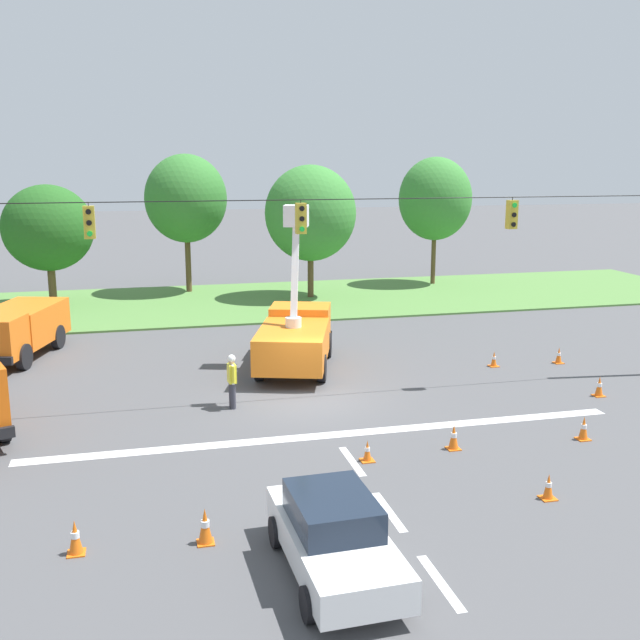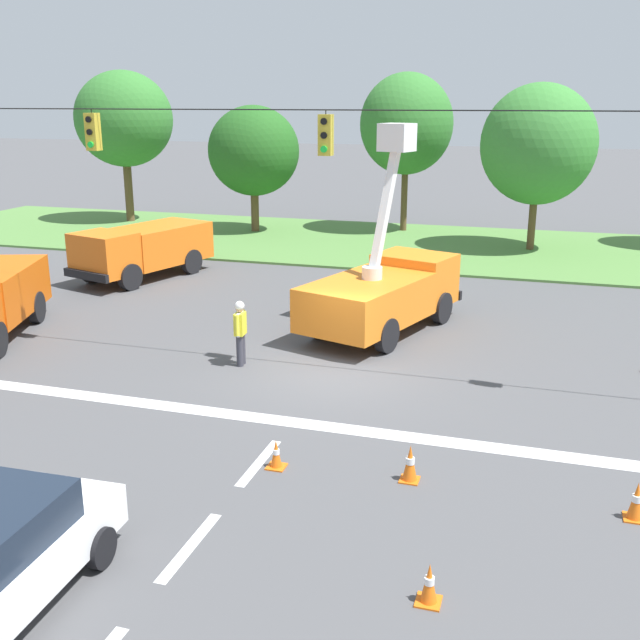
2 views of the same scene
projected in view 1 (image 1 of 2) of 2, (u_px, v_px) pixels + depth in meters
ground_plane at (308, 401)px, 24.81m from camera, size 200.00×200.00×0.00m
grass_verge at (237, 302)px, 41.89m from camera, size 56.00×12.00×0.10m
lane_markings at (347, 454)px, 20.30m from camera, size 17.60×15.25×0.01m
signal_gantry at (308, 268)px, 23.88m from camera, size 26.20×0.33×7.20m
tree_west at (48, 228)px, 39.94m from camera, size 4.79×4.26×6.58m
tree_centre at (186, 199)px, 43.81m from camera, size 4.79×4.99×8.20m
tree_east at (310, 213)px, 42.20m from camera, size 5.16×5.17×7.59m
tree_far_east at (435, 199)px, 46.75m from camera, size 4.61×4.24×8.04m
utility_truck_bucket_lift at (296, 335)px, 28.51m from camera, size 4.21×6.60×6.17m
utility_truck_support_far at (15, 328)px, 29.97m from camera, size 3.85×6.24×2.08m
sedan_white at (334, 535)px, 14.29m from camera, size 2.03×4.35×1.56m
road_worker at (232, 378)px, 23.88m from camera, size 0.27×0.65×1.77m
traffic_cone_foreground_left at (559, 356)px, 29.33m from camera, size 0.36×0.36×0.64m
traffic_cone_foreground_right at (205, 526)px, 15.49m from camera, size 0.36×0.36×0.78m
traffic_cone_mid_left at (548, 487)px, 17.55m from camera, size 0.36×0.36×0.63m
traffic_cone_mid_right at (599, 386)px, 25.22m from camera, size 0.36×0.36×0.70m
traffic_cone_near_bucket at (75, 537)px, 15.07m from camera, size 0.36×0.36×0.74m
traffic_cone_lane_edge_a at (584, 428)px, 21.28m from camera, size 0.36×0.36×0.69m
traffic_cone_lane_edge_b at (367, 451)px, 19.77m from camera, size 0.36×0.36×0.58m
traffic_cone_far_left at (494, 359)px, 28.88m from camera, size 0.36×0.36×0.60m
traffic_cone_far_right at (454, 437)px, 20.57m from camera, size 0.36×0.36×0.72m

